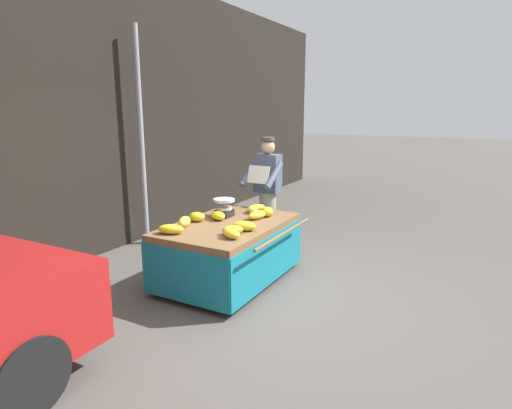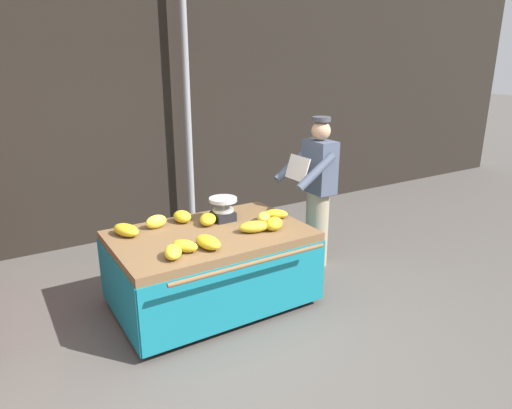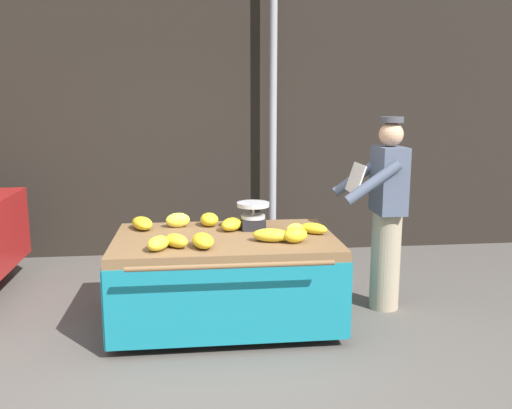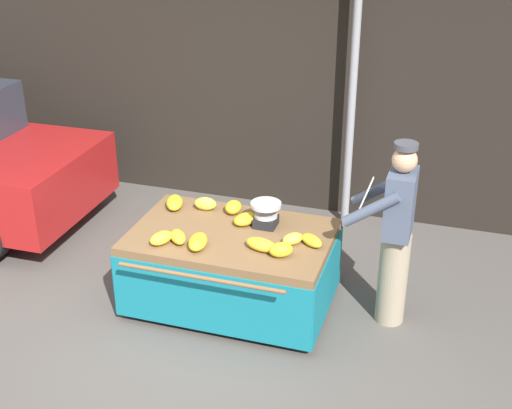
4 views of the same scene
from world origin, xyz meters
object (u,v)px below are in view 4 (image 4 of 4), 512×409
(banana_bunch_2, at_px, (261,245))
(banana_bunch_9, at_px, (161,238))
(banana_bunch_4, at_px, (205,204))
(banana_bunch_5, at_px, (174,202))
(banana_bunch_8, at_px, (312,240))
(banana_bunch_6, at_px, (233,207))
(banana_bunch_7, at_px, (178,237))
(weighing_scale, at_px, (266,214))
(banana_cart, at_px, (231,252))
(vendor_person, at_px, (395,234))
(street_pole, at_px, (353,81))
(banana_bunch_0, at_px, (281,250))
(banana_bunch_10, at_px, (198,242))
(banana_bunch_3, at_px, (293,239))
(banana_bunch_1, at_px, (245,219))

(banana_bunch_2, distance_m, banana_bunch_9, 0.88)
(banana_bunch_4, relative_size, banana_bunch_9, 0.91)
(banana_bunch_5, xyz_separation_m, banana_bunch_8, (1.44, -0.32, -0.01))
(banana_bunch_6, distance_m, banana_bunch_7, 0.74)
(banana_bunch_5, bearing_deg, weighing_scale, -5.99)
(banana_cart, distance_m, vendor_person, 1.48)
(banana_bunch_7, bearing_deg, street_pole, 65.06)
(weighing_scale, height_order, banana_bunch_0, weighing_scale)
(banana_bunch_9, bearing_deg, banana_bunch_5, 104.47)
(vendor_person, bearing_deg, banana_bunch_10, -161.90)
(banana_bunch_4, distance_m, vendor_person, 1.83)
(banana_bunch_2, relative_size, banana_bunch_10, 1.02)
(banana_bunch_8, bearing_deg, banana_bunch_4, 161.98)
(banana_bunch_6, height_order, banana_bunch_8, banana_bunch_6)
(banana_bunch_4, height_order, vendor_person, vendor_person)
(banana_bunch_4, bearing_deg, banana_bunch_3, -22.03)
(banana_bunch_9, distance_m, vendor_person, 2.03)
(weighing_scale, xyz_separation_m, vendor_person, (1.17, -0.03, 0.00))
(weighing_scale, bearing_deg, banana_cart, -138.55)
(weighing_scale, relative_size, banana_bunch_4, 1.33)
(banana_bunch_7, distance_m, banana_bunch_10, 0.20)
(banana_bunch_1, distance_m, banana_bunch_4, 0.49)
(banana_bunch_3, bearing_deg, banana_bunch_8, 8.04)
(banana_bunch_1, xyz_separation_m, banana_bunch_4, (-0.46, 0.17, 0.01))
(weighing_scale, xyz_separation_m, banana_bunch_7, (-0.64, -0.53, -0.07))
(banana_bunch_9, bearing_deg, street_pole, 63.11)
(street_pole, relative_size, vendor_person, 1.95)
(banana_bunch_6, bearing_deg, banana_bunch_5, -173.62)
(weighing_scale, bearing_deg, banana_bunch_10, -128.36)
(banana_bunch_7, bearing_deg, banana_cart, 37.69)
(banana_bunch_1, distance_m, banana_bunch_5, 0.78)
(banana_cart, distance_m, weighing_scale, 0.47)
(banana_bunch_1, bearing_deg, vendor_person, -0.07)
(banana_bunch_0, height_order, banana_bunch_10, banana_bunch_0)
(banana_bunch_2, bearing_deg, banana_bunch_10, -167.46)
(banana_bunch_4, height_order, banana_bunch_6, banana_bunch_4)
(banana_bunch_0, relative_size, banana_bunch_7, 0.85)
(banana_bunch_2, bearing_deg, banana_bunch_5, 152.66)
(banana_bunch_5, bearing_deg, banana_bunch_2, -27.34)
(banana_bunch_2, xyz_separation_m, banana_bunch_9, (-0.87, -0.15, 0.00))
(street_pole, relative_size, banana_bunch_5, 11.21)
(banana_cart, relative_size, banana_bunch_1, 7.48)
(banana_cart, xyz_separation_m, banana_bunch_2, (0.35, -0.21, 0.25))
(banana_bunch_1, xyz_separation_m, banana_bunch_2, (0.28, -0.41, -0.00))
(banana_bunch_2, xyz_separation_m, banana_bunch_3, (0.23, 0.19, -0.00))
(banana_bunch_9, relative_size, banana_bunch_10, 0.80)
(banana_bunch_3, relative_size, banana_bunch_10, 0.69)
(banana_bunch_2, relative_size, banana_bunch_5, 0.99)
(banana_bunch_6, bearing_deg, banana_bunch_8, -24.42)
(banana_bunch_1, height_order, banana_bunch_2, banana_bunch_1)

